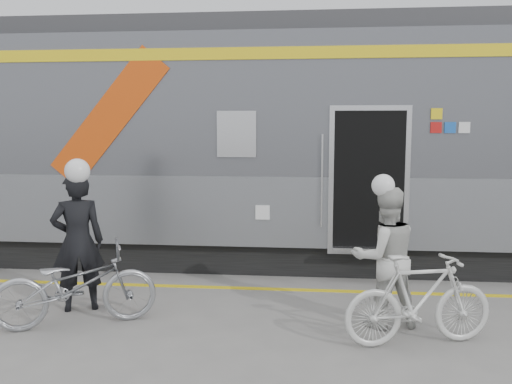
# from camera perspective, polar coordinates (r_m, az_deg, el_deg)

# --- Properties ---
(ground) EXTENTS (90.00, 90.00, 0.00)m
(ground) POSITION_cam_1_polar(r_m,az_deg,el_deg) (6.02, 1.63, -16.28)
(ground) COLOR slate
(ground) RESTS_ON ground
(train) EXTENTS (24.00, 3.17, 4.10)m
(train) POSITION_cam_1_polar(r_m,az_deg,el_deg) (9.80, -1.97, 5.11)
(train) COLOR black
(train) RESTS_ON ground
(safety_strip) EXTENTS (24.00, 0.12, 0.01)m
(safety_strip) POSITION_cam_1_polar(r_m,az_deg,el_deg) (8.03, 2.75, -10.19)
(safety_strip) COLOR yellow
(safety_strip) RESTS_ON ground
(man) EXTENTS (0.77, 0.66, 1.80)m
(man) POSITION_cam_1_polar(r_m,az_deg,el_deg) (7.34, -18.26, -4.98)
(man) COLOR black
(man) RESTS_ON ground
(bicycle_left) EXTENTS (1.99, 1.36, 0.99)m
(bicycle_left) POSITION_cam_1_polar(r_m,az_deg,el_deg) (6.87, -18.47, -9.28)
(bicycle_left) COLOR #97999E
(bicycle_left) RESTS_ON ground
(woman) EXTENTS (0.95, 0.82, 1.67)m
(woman) POSITION_cam_1_polar(r_m,az_deg,el_deg) (6.61, 13.41, -6.70)
(woman) COLOR beige
(woman) RESTS_ON ground
(bicycle_right) EXTENTS (1.75, 0.89, 1.01)m
(bicycle_right) POSITION_cam_1_polar(r_m,az_deg,el_deg) (6.23, 16.79, -10.81)
(bicycle_right) COLOR silver
(bicycle_right) RESTS_ON ground
(helmet_man) EXTENTS (0.31, 0.31, 0.31)m
(helmet_man) POSITION_cam_1_polar(r_m,az_deg,el_deg) (7.20, -18.58, 3.25)
(helmet_man) COLOR white
(helmet_man) RESTS_ON man
(helmet_woman) EXTENTS (0.27, 0.27, 0.27)m
(helmet_woman) POSITION_cam_1_polar(r_m,az_deg,el_deg) (6.46, 13.65, 1.68)
(helmet_woman) COLOR white
(helmet_woman) RESTS_ON woman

